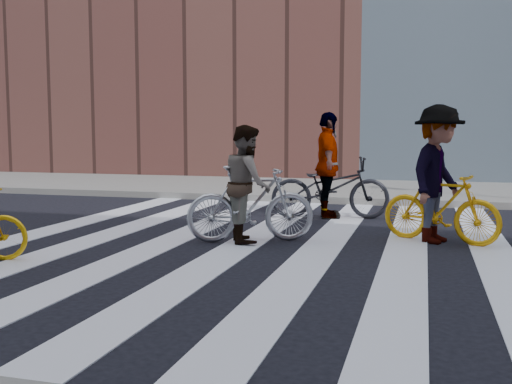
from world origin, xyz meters
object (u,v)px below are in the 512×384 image
at_px(bike_yellow_right, 441,207).
at_px(rider_right, 438,174).
at_px(bike_silver_mid, 251,204).
at_px(rider_rear, 328,165).
at_px(bike_dark_rear, 330,188).
at_px(rider_mid, 247,184).

distance_m(bike_yellow_right, rider_right, 0.47).
xyz_separation_m(bike_silver_mid, bike_yellow_right, (2.60, 0.67, -0.04)).
bearing_deg(bike_yellow_right, rider_rear, 66.49).
relative_size(rider_right, rider_rear, 1.01).
distance_m(bike_dark_rear, rider_right, 2.69).
relative_size(rider_mid, rider_right, 0.86).
distance_m(rider_mid, rider_rear, 2.72).
xyz_separation_m(rider_mid, rider_rear, (0.74, 2.62, 0.13)).
relative_size(bike_dark_rear, rider_mid, 1.28).
bearing_deg(rider_right, bike_silver_mid, 126.67).
bearing_deg(rider_rear, rider_mid, 151.01).
xyz_separation_m(bike_yellow_right, bike_dark_rear, (-1.86, 1.95, 0.05)).
xyz_separation_m(bike_dark_rear, rider_mid, (-0.79, -2.62, 0.27)).
height_order(bike_dark_rear, rider_right, rider_right).
distance_m(bike_yellow_right, bike_dark_rear, 2.70).
relative_size(bike_yellow_right, rider_mid, 1.02).
bearing_deg(rider_rear, bike_silver_mid, 152.03).
bearing_deg(rider_mid, rider_right, -98.73).
xyz_separation_m(bike_dark_rear, rider_rear, (-0.05, 0.00, 0.40)).
height_order(bike_dark_rear, rider_rear, rider_rear).
bearing_deg(rider_mid, bike_dark_rear, -39.91).
bearing_deg(bike_silver_mid, rider_rear, -37.88).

